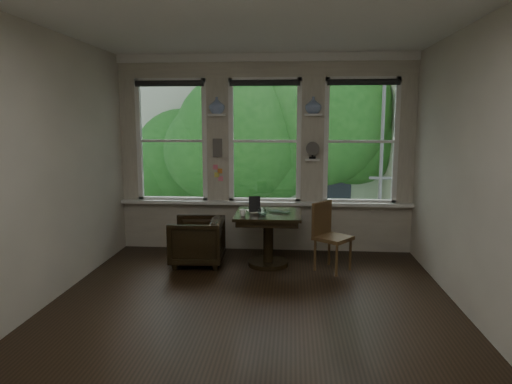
# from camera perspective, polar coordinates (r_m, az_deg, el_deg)

# --- Properties ---
(ground) EXTENTS (4.50, 4.50, 0.00)m
(ground) POSITION_cam_1_polar(r_m,az_deg,el_deg) (5.20, -0.47, -13.79)
(ground) COLOR black
(ground) RESTS_ON ground
(ceiling) EXTENTS (4.50, 4.50, 0.00)m
(ceiling) POSITION_cam_1_polar(r_m,az_deg,el_deg) (4.90, -0.52, 20.60)
(ceiling) COLOR silver
(ceiling) RESTS_ON ground
(wall_back) EXTENTS (4.50, 0.00, 4.50)m
(wall_back) POSITION_cam_1_polar(r_m,az_deg,el_deg) (7.06, 1.12, 4.75)
(wall_back) COLOR beige
(wall_back) RESTS_ON ground
(wall_front) EXTENTS (4.50, 0.00, 4.50)m
(wall_front) POSITION_cam_1_polar(r_m,az_deg,el_deg) (2.61, -4.84, -2.18)
(wall_front) COLOR beige
(wall_front) RESTS_ON ground
(wall_left) EXTENTS (0.00, 4.50, 4.50)m
(wall_left) POSITION_cam_1_polar(r_m,az_deg,el_deg) (5.50, -24.57, 2.82)
(wall_left) COLOR beige
(wall_left) RESTS_ON ground
(wall_right) EXTENTS (0.00, 4.50, 4.50)m
(wall_right) POSITION_cam_1_polar(r_m,az_deg,el_deg) (5.14, 25.36, 2.40)
(wall_right) COLOR beige
(wall_right) RESTS_ON ground
(window_left) EXTENTS (1.10, 0.12, 1.90)m
(window_left) POSITION_cam_1_polar(r_m,az_deg,el_deg) (7.28, -10.41, 6.31)
(window_left) COLOR white
(window_left) RESTS_ON ground
(window_center) EXTENTS (1.10, 0.12, 1.90)m
(window_center) POSITION_cam_1_polar(r_m,az_deg,el_deg) (7.05, 1.12, 6.37)
(window_center) COLOR white
(window_center) RESTS_ON ground
(window_right) EXTENTS (1.10, 0.12, 1.90)m
(window_right) POSITION_cam_1_polar(r_m,az_deg,el_deg) (7.11, 12.93, 6.18)
(window_right) COLOR white
(window_right) RESTS_ON ground
(shelf_left) EXTENTS (0.26, 0.16, 0.03)m
(shelf_left) POSITION_cam_1_polar(r_m,az_deg,el_deg) (7.03, -4.91, 9.60)
(shelf_left) COLOR white
(shelf_left) RESTS_ON ground
(shelf_right) EXTENTS (0.26, 0.16, 0.03)m
(shelf_right) POSITION_cam_1_polar(r_m,az_deg,el_deg) (6.94, 7.15, 9.57)
(shelf_right) COLOR white
(shelf_right) RESTS_ON ground
(intercom) EXTENTS (0.14, 0.06, 0.28)m
(intercom) POSITION_cam_1_polar(r_m,az_deg,el_deg) (7.07, -4.82, 5.54)
(intercom) COLOR #59544F
(intercom) RESTS_ON ground
(sticky_notes) EXTENTS (0.16, 0.01, 0.24)m
(sticky_notes) POSITION_cam_1_polar(r_m,az_deg,el_deg) (7.10, -4.78, 2.72)
(sticky_notes) COLOR pink
(sticky_notes) RESTS_ON ground
(desk_fan) EXTENTS (0.20, 0.20, 0.24)m
(desk_fan) POSITION_cam_1_polar(r_m,az_deg,el_deg) (6.93, 7.07, 4.86)
(desk_fan) COLOR #59544F
(desk_fan) RESTS_ON ground
(vase_left) EXTENTS (0.24, 0.24, 0.25)m
(vase_left) POSITION_cam_1_polar(r_m,az_deg,el_deg) (7.03, -4.93, 10.73)
(vase_left) COLOR white
(vase_left) RESTS_ON shelf_left
(vase_right) EXTENTS (0.24, 0.24, 0.25)m
(vase_right) POSITION_cam_1_polar(r_m,az_deg,el_deg) (6.94, 7.17, 10.72)
(vase_right) COLOR white
(vase_right) RESTS_ON shelf_right
(table) EXTENTS (0.90, 0.90, 0.75)m
(table) POSITION_cam_1_polar(r_m,az_deg,el_deg) (6.39, 1.55, -5.92)
(table) COLOR black
(table) RESTS_ON ground
(armchair_left) EXTENTS (0.76, 0.74, 0.66)m
(armchair_left) POSITION_cam_1_polar(r_m,az_deg,el_deg) (6.51, -7.39, -6.10)
(armchair_left) COLOR black
(armchair_left) RESTS_ON ground
(cushion_red) EXTENTS (0.45, 0.45, 0.06)m
(cushion_red) POSITION_cam_1_polar(r_m,az_deg,el_deg) (6.48, -7.41, -5.10)
(cushion_red) COLOR maroon
(cushion_red) RESTS_ON armchair_left
(side_chair_right) EXTENTS (0.59, 0.59, 0.92)m
(side_chair_right) POSITION_cam_1_polar(r_m,az_deg,el_deg) (6.23, 9.62, -5.61)
(side_chair_right) COLOR #4A351A
(side_chair_right) RESTS_ON ground
(laptop) EXTENTS (0.34, 0.28, 0.02)m
(laptop) POSITION_cam_1_polar(r_m,az_deg,el_deg) (6.28, 2.78, -2.57)
(laptop) COLOR black
(laptop) RESTS_ON table
(mug) EXTENTS (0.11, 0.11, 0.09)m
(mug) POSITION_cam_1_polar(r_m,az_deg,el_deg) (6.10, -1.67, -2.60)
(mug) COLOR white
(mug) RESTS_ON table
(drinking_glass) EXTENTS (0.15, 0.15, 0.10)m
(drinking_glass) POSITION_cam_1_polar(r_m,az_deg,el_deg) (6.09, 0.82, -2.53)
(drinking_glass) COLOR white
(drinking_glass) RESTS_ON table
(tablet) EXTENTS (0.17, 0.10, 0.22)m
(tablet) POSITION_cam_1_polar(r_m,az_deg,el_deg) (6.35, -0.17, -1.52)
(tablet) COLOR black
(tablet) RESTS_ON table
(papers) EXTENTS (0.30, 0.35, 0.00)m
(papers) POSITION_cam_1_polar(r_m,az_deg,el_deg) (6.43, -0.04, -2.36)
(papers) COLOR silver
(papers) RESTS_ON table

